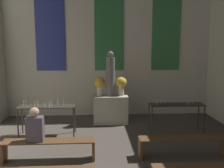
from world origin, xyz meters
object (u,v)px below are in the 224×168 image
Objects in this scene: statue at (110,75)px; candle_rack_left at (47,110)px; candle_rack_right at (176,108)px; person_seated at (35,126)px; pew_back_left at (49,146)px; altar at (111,109)px; flower_vase_left at (100,84)px; pew_back_right at (183,143)px; flower_vase_right at (121,84)px.

candle_rack_left is at bearing -149.44° from statue.
person_seated is (-3.63, -1.58, 0.04)m from candle_rack_right.
candle_rack_right reaches higher than pew_back_left.
altar is 3.07m from pew_back_left.
candle_rack_right is (1.84, -1.09, -0.83)m from statue.
flower_vase_left is (-0.35, 0.00, 0.82)m from altar.
altar is 1.48× the size of person_seated.
statue is 2.30m from candle_rack_left.
candle_rack_left is at bearing -179.97° from candle_rack_right.
flower_vase_left reaches higher than pew_back_right.
candle_rack_right is at bearing 25.35° from pew_back_left.
candle_rack_left is at bearing -143.97° from flower_vase_left.
statue is at bearing 60.61° from pew_back_left.
pew_back_left is 3.01m from pew_back_right.
candle_rack_right is at bearing -30.55° from statue.
statue is 2.29m from candle_rack_right.
flower_vase_left and flower_vase_right have the same top height.
flower_vase_left is at bearing 61.68° from person_seated.
candle_rack_left reaches higher than pew_back_left.
altar is 0.55× the size of pew_back_right.
pew_back_right is (1.85, -2.67, -0.94)m from flower_vase_left.
flower_vase_right is at bearing 0.00° from flower_vase_left.
pew_back_left is 2.69× the size of person_seated.
statue is at bearing 0.00° from flower_vase_left.
statue is 1.91× the size of person_seated.
person_seated is at bearing -123.78° from statue.
altar is at bearing 56.22° from person_seated.
flower_vase_left is at bearing 124.73° from pew_back_right.
candle_rack_right is (2.19, -1.09, -0.53)m from flower_vase_left.
pew_back_left is 1.00× the size of pew_back_right.
statue reaches higher than pew_back_right.
flower_vase_right reaches higher than candle_rack_right.
person_seated reaches higher than altar.
flower_vase_left is at bearing 36.03° from candle_rack_left.
candle_rack_left is at bearing -149.44° from altar.
statue is at bearing 0.00° from altar.
flower_vase_left reaches higher than pew_back_left.
pew_back_left is at bearing -154.65° from candle_rack_right.
candle_rack_left is 3.68m from candle_rack_right.
candle_rack_left is 2.08× the size of person_seated.
flower_vase_right is (0.69, 0.00, 0.00)m from flower_vase_left.
candle_rack_right reaches higher than altar.
candle_rack_right is 3.96m from person_seated.
pew_back_left is at bearing -119.39° from altar.
flower_vase_right reaches higher than candle_rack_left.
flower_vase_left is at bearing 66.58° from pew_back_left.
altar is 1.85× the size of flower_vase_right.
pew_back_right is (1.50, -2.67, -0.12)m from altar.
flower_vase_right is 0.30× the size of pew_back_left.
flower_vase_left reaches higher than candle_rack_left.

